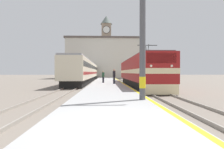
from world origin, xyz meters
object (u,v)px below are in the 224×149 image
catenary_mast (144,27)px  second_waiting_passenger (114,76)px  passenger_train (88,71)px  person_on_platform (103,76)px  locomotive_train (139,72)px  clock_tower (106,45)px

catenary_mast → second_waiting_passenger: catenary_mast is taller
passenger_train → person_on_platform: passenger_train is taller
second_waiting_passenger → locomotive_train: bearing=7.7°
locomotive_train → person_on_platform: 5.00m
second_waiting_passenger → clock_tower: 44.21m
passenger_train → catenary_mast: (5.80, -29.13, 2.12)m
locomotive_train → second_waiting_passenger: 3.26m
catenary_mast → person_on_platform: 15.51m
clock_tower → passenger_train: bearing=-98.8°
catenary_mast → second_waiting_passenger: size_ratio=4.19×
person_on_platform → clock_tower: bearing=89.1°
person_on_platform → second_waiting_passenger: bearing=-59.2°
locomotive_train → clock_tower: size_ratio=0.80×
person_on_platform → second_waiting_passenger: size_ratio=0.89×
passenger_train → clock_tower: bearing=81.2°
person_on_platform → clock_tower: size_ratio=0.07×
passenger_train → catenary_mast: 29.78m
person_on_platform → second_waiting_passenger: 2.72m
locomotive_train → person_on_platform: size_ratio=11.06×
locomotive_train → catenary_mast: size_ratio=2.36×
passenger_train → locomotive_train: bearing=-63.2°
second_waiting_passenger → clock_tower: bearing=91.0°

